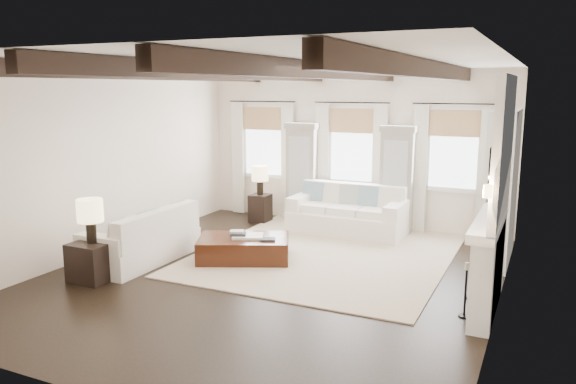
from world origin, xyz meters
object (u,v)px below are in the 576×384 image
at_px(sofa_back, 348,214).
at_px(side_table_back, 260,208).
at_px(sofa_left, 145,240).
at_px(side_table_front, 93,261).
at_px(ottoman, 244,249).

bearing_deg(sofa_back, side_table_back, 176.65).
height_order(sofa_left, side_table_front, sofa_left).
height_order(sofa_back, ottoman, sofa_back).
distance_m(sofa_back, side_table_back, 2.03).
height_order(sofa_back, sofa_left, sofa_back).
distance_m(side_table_front, side_table_back, 4.39).
bearing_deg(side_table_front, side_table_back, 83.24).
xyz_separation_m(ottoman, side_table_back, (-1.04, 2.54, 0.10)).
distance_m(sofa_back, ottoman, 2.62).
distance_m(ottoman, side_table_back, 2.74).
height_order(ottoman, side_table_back, side_table_back).
bearing_deg(side_table_front, sofa_left, 84.55).
xyz_separation_m(sofa_back, ottoman, (-0.99, -2.42, -0.19)).
distance_m(sofa_left, ottoman, 1.64).
relative_size(sofa_left, side_table_front, 3.57).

